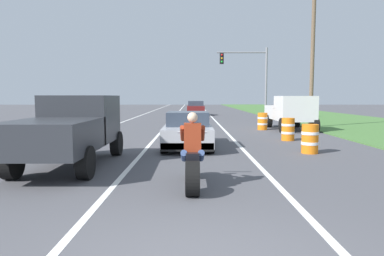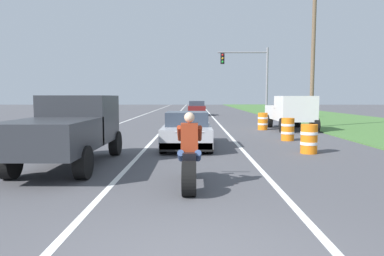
% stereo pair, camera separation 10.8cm
% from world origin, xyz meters
% --- Properties ---
extents(lane_stripe_left_solid, '(0.14, 120.00, 0.01)m').
position_xyz_m(lane_stripe_left_solid, '(-5.40, 20.00, 0.00)').
color(lane_stripe_left_solid, white).
rests_on(lane_stripe_left_solid, ground).
extents(lane_stripe_right_solid, '(0.14, 120.00, 0.01)m').
position_xyz_m(lane_stripe_right_solid, '(1.80, 20.00, 0.00)').
color(lane_stripe_right_solid, white).
rests_on(lane_stripe_right_solid, ground).
extents(lane_stripe_centre_dashed, '(0.14, 120.00, 0.01)m').
position_xyz_m(lane_stripe_centre_dashed, '(-1.80, 20.00, 0.00)').
color(lane_stripe_centre_dashed, white).
rests_on(lane_stripe_centre_dashed, ground).
extents(grass_verge_right, '(10.00, 120.00, 0.06)m').
position_xyz_m(grass_verge_right, '(11.92, 20.00, 0.03)').
color(grass_verge_right, '#477538').
rests_on(grass_verge_right, ground).
extents(motorcycle_with_rider, '(0.70, 2.21, 1.62)m').
position_xyz_m(motorcycle_with_rider, '(-0.07, 3.74, 0.59)').
color(motorcycle_with_rider, black).
rests_on(motorcycle_with_rider, ground).
extents(sports_car_silver, '(1.84, 4.30, 1.37)m').
position_xyz_m(sports_car_silver, '(-0.24, 9.79, 0.63)').
color(sports_car_silver, '#B7B7BC').
rests_on(sports_car_silver, ground).
extents(pickup_truck_left_lane_dark_grey, '(2.02, 4.80, 1.98)m').
position_xyz_m(pickup_truck_left_lane_dark_grey, '(-3.46, 6.13, 1.11)').
color(pickup_truck_left_lane_dark_grey, '#2D3035').
rests_on(pickup_truck_left_lane_dark_grey, ground).
extents(pickup_truck_right_shoulder_white, '(2.02, 4.80, 1.98)m').
position_xyz_m(pickup_truck_right_shoulder_white, '(5.68, 16.76, 1.11)').
color(pickup_truck_right_shoulder_white, silver).
rests_on(pickup_truck_right_shoulder_white, ground).
extents(traffic_light_mast_near, '(4.22, 0.34, 6.00)m').
position_xyz_m(traffic_light_mast_near, '(4.85, 25.58, 3.97)').
color(traffic_light_mast_near, gray).
rests_on(traffic_light_mast_near, ground).
extents(utility_pole_roadside, '(0.24, 0.24, 8.59)m').
position_xyz_m(utility_pole_roadside, '(7.32, 17.99, 4.29)').
color(utility_pole_roadside, brown).
rests_on(utility_pole_roadside, ground).
extents(construction_barrel_nearest, '(0.58, 0.58, 1.00)m').
position_xyz_m(construction_barrel_nearest, '(3.97, 8.28, 0.50)').
color(construction_barrel_nearest, orange).
rests_on(construction_barrel_nearest, ground).
extents(construction_barrel_mid, '(0.58, 0.58, 1.00)m').
position_xyz_m(construction_barrel_mid, '(4.18, 11.76, 0.50)').
color(construction_barrel_mid, orange).
rests_on(construction_barrel_mid, ground).
extents(construction_barrel_far, '(0.58, 0.58, 1.00)m').
position_xyz_m(construction_barrel_far, '(4.05, 16.69, 0.50)').
color(construction_barrel_far, orange).
rests_on(construction_barrel_far, ground).
extents(distant_car_far_ahead, '(1.80, 4.00, 1.50)m').
position_xyz_m(distant_car_far_ahead, '(0.30, 32.50, 0.77)').
color(distant_car_far_ahead, maroon).
rests_on(distant_car_far_ahead, ground).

